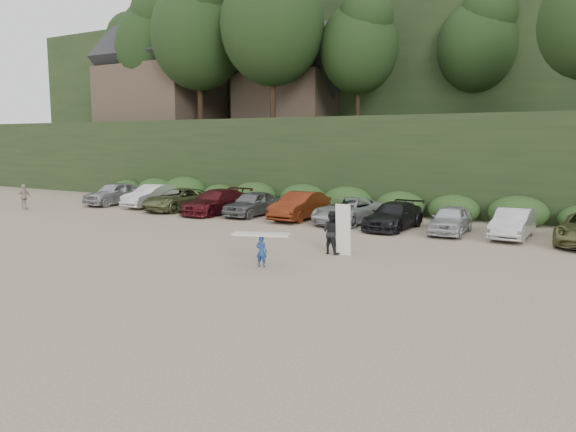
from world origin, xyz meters
The scene contains 6 objects.
ground centered at (0.00, 0.00, 0.00)m, with size 120.00×120.00×0.00m, color tan.
hillside_backdrop centered at (-0.26, 35.93, 11.22)m, with size 90.00×41.50×28.00m.
parked_cars centered at (0.74, 9.98, 0.74)m, with size 39.47×5.85×1.59m.
distant_walker centered at (-20.79, 4.87, 0.83)m, with size 0.98×0.41×1.67m, color #ADA792.
child_surfer centered at (1.69, -0.90, 0.84)m, with size 2.12×1.24×1.23m.
adult_surfer centered at (2.84, 2.49, 0.89)m, with size 1.33×0.79×2.06m.
Camera 1 is at (12.70, -17.30, 4.55)m, focal length 35.00 mm.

